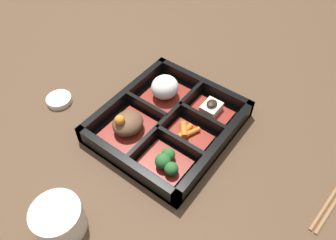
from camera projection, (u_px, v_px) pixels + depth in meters
The scene contains 10 objects.
ground_plane at pixel (168, 128), 0.67m from camera, with size 3.00×3.00×0.00m, color #4C3523.
bento_base at pixel (168, 126), 0.67m from camera, with size 0.27×0.24×0.01m.
bento_rim at pixel (169, 122), 0.65m from camera, with size 0.27×0.24×0.04m.
bowl_stew at pixel (128, 125), 0.64m from camera, with size 0.10×0.08×0.05m.
bowl_rice at pixel (165, 89), 0.69m from camera, with size 0.10×0.08×0.05m.
bowl_greens at pixel (166, 162), 0.59m from camera, with size 0.06×0.09×0.03m.
bowl_carrots at pixel (189, 133), 0.64m from camera, with size 0.06×0.09×0.02m.
bowl_tofu at pixel (211, 109), 0.68m from camera, with size 0.06×0.09×0.03m.
tea_cup at pixel (59, 219), 0.51m from camera, with size 0.08×0.08×0.06m.
sauce_dish at pixel (59, 100), 0.71m from camera, with size 0.05×0.05×0.01m.
Camera 1 is at (-0.34, -0.26, 0.52)m, focal length 35.00 mm.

